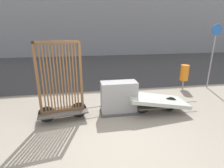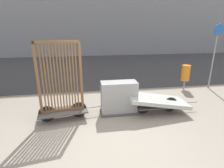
# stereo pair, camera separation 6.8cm
# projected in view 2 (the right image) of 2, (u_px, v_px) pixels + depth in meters

# --- Properties ---
(ground_plane) EXTENTS (60.00, 60.00, 0.00)m
(ground_plane) POSITION_uv_depth(u_px,v_px,m) (121.00, 144.00, 4.05)
(ground_plane) COLOR gray
(road_strip) EXTENTS (56.00, 9.93, 0.01)m
(road_strip) POSITION_uv_depth(u_px,v_px,m) (96.00, 67.00, 12.16)
(road_strip) COLOR #424244
(road_strip) RESTS_ON ground_plane
(bike_cart_with_bedframe) EXTENTS (2.10, 0.81, 2.26)m
(bike_cart_with_bedframe) POSITION_uv_depth(u_px,v_px,m) (62.00, 92.00, 4.91)
(bike_cart_with_bedframe) COLOR #4C4742
(bike_cart_with_bedframe) RESTS_ON ground_plane
(bike_cart_with_mattress) EXTENTS (2.34, 0.90, 0.63)m
(bike_cart_with_mattress) POSITION_uv_depth(u_px,v_px,m) (157.00, 101.00, 5.48)
(bike_cart_with_mattress) COLOR #4C4742
(bike_cart_with_mattress) RESTS_ON ground_plane
(utility_cabinet) EXTENTS (1.15, 0.53, 1.03)m
(utility_cabinet) POSITION_uv_depth(u_px,v_px,m) (119.00, 99.00, 5.40)
(utility_cabinet) COLOR #4C4C4C
(utility_cabinet) RESTS_ON ground_plane
(trash_bin) EXTENTS (0.35, 0.35, 1.07)m
(trash_bin) POSITION_uv_depth(u_px,v_px,m) (186.00, 73.00, 7.46)
(trash_bin) COLOR gray
(trash_bin) RESTS_ON ground_plane
(sign_post) EXTENTS (0.45, 0.06, 2.77)m
(sign_post) POSITION_uv_depth(u_px,v_px,m) (215.00, 50.00, 7.33)
(sign_post) COLOR gray
(sign_post) RESTS_ON ground_plane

